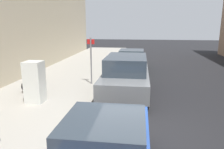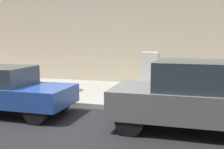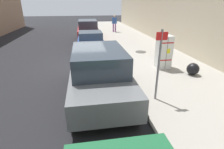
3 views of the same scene
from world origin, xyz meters
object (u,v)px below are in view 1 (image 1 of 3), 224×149
object	(u,v)px
trash_bag	(28,86)
parked_suv_gray	(126,75)
parked_sedan_green	(132,59)
street_sign_post	(91,58)
discarded_refrigerator	(35,82)
parked_hatchback_blue	(106,149)

from	to	relation	value
trash_bag	parked_suv_gray	world-z (taller)	parked_suv_gray
trash_bag	parked_suv_gray	distance (m)	4.41
trash_bag	parked_sedan_green	xyz separation A→B (m)	(4.31, 6.34, 0.30)
street_sign_post	parked_sedan_green	xyz separation A→B (m)	(1.82, 4.57, -0.73)
discarded_refrigerator	parked_hatchback_blue	xyz separation A→B (m)	(3.37, -3.80, -0.23)
trash_bag	street_sign_post	bearing A→B (deg)	35.44
parked_suv_gray	parked_sedan_green	world-z (taller)	parked_suv_gray
trash_bag	parked_suv_gray	size ratio (longest dim) A/B	0.11
street_sign_post	parked_hatchback_blue	size ratio (longest dim) A/B	0.60
trash_bag	parked_sedan_green	size ratio (longest dim) A/B	0.12
parked_sedan_green	discarded_refrigerator	bearing A→B (deg)	-114.26
street_sign_post	trash_bag	distance (m)	3.23
parked_hatchback_blue	parked_sedan_green	world-z (taller)	parked_hatchback_blue
trash_bag	parked_hatchback_blue	xyz separation A→B (m)	(4.31, -4.93, 0.30)
discarded_refrigerator	parked_suv_gray	world-z (taller)	discarded_refrigerator
parked_suv_gray	discarded_refrigerator	bearing A→B (deg)	-149.61
trash_bag	parked_hatchback_blue	world-z (taller)	parked_hatchback_blue
parked_hatchback_blue	parked_suv_gray	size ratio (longest dim) A/B	0.81
discarded_refrigerator	parked_hatchback_blue	size ratio (longest dim) A/B	0.41
discarded_refrigerator	parked_suv_gray	bearing A→B (deg)	30.39
parked_sedan_green	trash_bag	bearing A→B (deg)	-124.18
parked_sedan_green	parked_suv_gray	bearing A→B (deg)	-90.00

